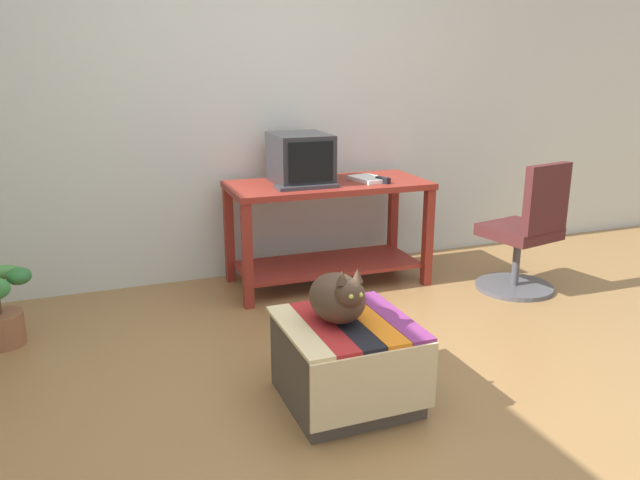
# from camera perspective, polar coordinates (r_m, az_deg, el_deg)

# --- Properties ---
(ground_plane) EXTENTS (14.00, 14.00, 0.00)m
(ground_plane) POSITION_cam_1_polar(r_m,az_deg,el_deg) (2.96, 5.10, -14.73)
(ground_plane) COLOR olive
(back_wall) EXTENTS (8.00, 0.10, 2.60)m
(back_wall) POSITION_cam_1_polar(r_m,az_deg,el_deg) (4.48, -6.37, 13.23)
(back_wall) COLOR silver
(back_wall) RESTS_ON ground_plane
(desk) EXTENTS (1.36, 0.65, 0.72)m
(desk) POSITION_cam_1_polar(r_m,az_deg,el_deg) (4.30, 0.71, 2.27)
(desk) COLOR maroon
(desk) RESTS_ON ground_plane
(tv_monitor) EXTENTS (0.37, 0.45, 0.33)m
(tv_monitor) POSITION_cam_1_polar(r_m,az_deg,el_deg) (4.21, -1.82, 7.39)
(tv_monitor) COLOR #28282B
(tv_monitor) RESTS_ON desk
(keyboard) EXTENTS (0.40, 0.15, 0.02)m
(keyboard) POSITION_cam_1_polar(r_m,az_deg,el_deg) (4.05, -1.24, 4.93)
(keyboard) COLOR #333338
(keyboard) RESTS_ON desk
(book) EXTENTS (0.23, 0.29, 0.03)m
(book) POSITION_cam_1_polar(r_m,az_deg,el_deg) (4.31, 4.41, 5.58)
(book) COLOR white
(book) RESTS_ON desk
(ottoman_with_blanket) EXTENTS (0.57, 0.61, 0.39)m
(ottoman_with_blanket) POSITION_cam_1_polar(r_m,az_deg,el_deg) (2.89, 2.41, -11.01)
(ottoman_with_blanket) COLOR #4C4238
(ottoman_with_blanket) RESTS_ON ground_plane
(cat) EXTENTS (0.34, 0.35, 0.28)m
(cat) POSITION_cam_1_polar(r_m,az_deg,el_deg) (2.77, 1.73, -5.23)
(cat) COLOR #473323
(cat) RESTS_ON ottoman_with_blanket
(office_chair) EXTENTS (0.52, 0.52, 0.89)m
(office_chair) POSITION_cam_1_polar(r_m,az_deg,el_deg) (4.37, 18.24, 0.28)
(office_chair) COLOR #4C4C51
(office_chair) RESTS_ON ground_plane
(stapler) EXTENTS (0.07, 0.12, 0.04)m
(stapler) POSITION_cam_1_polar(r_m,az_deg,el_deg) (4.24, 5.77, 5.47)
(stapler) COLOR black
(stapler) RESTS_ON desk
(pen) EXTENTS (0.09, 0.11, 0.01)m
(pen) POSITION_cam_1_polar(r_m,az_deg,el_deg) (4.38, 5.86, 5.60)
(pen) COLOR #B7B7BC
(pen) RESTS_ON desk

